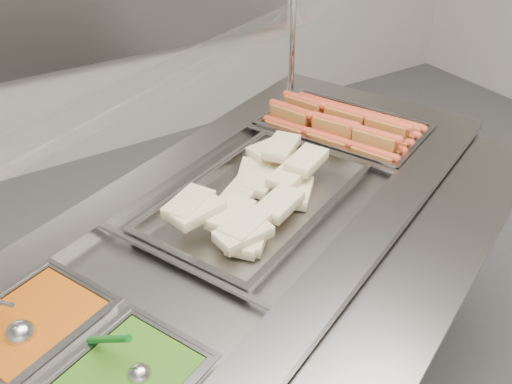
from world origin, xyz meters
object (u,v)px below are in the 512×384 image
serving_spoon (134,369)px  pan_hotdogs (343,135)px  steam_counter (248,315)px  sneeze_guard (180,72)px  pan_wraps (258,204)px  ladle (19,333)px

serving_spoon → pan_hotdogs: bearing=30.3°
steam_counter → serving_spoon: size_ratio=12.11×
steam_counter → serving_spoon: serving_spoon is taller
pan_hotdogs → serving_spoon: bearing=-149.7°
sneeze_guard → pan_wraps: bearing=-51.3°
ladle → serving_spoon: bearing=-52.6°
serving_spoon → sneeze_guard: bearing=54.3°
steam_counter → serving_spoon: bearing=-142.9°
ladle → pan_hotdogs: bearing=17.7°
sneeze_guard → pan_hotdogs: 0.74m
pan_hotdogs → pan_wraps: same height
pan_wraps → serving_spoon: bearing=-144.1°
pan_hotdogs → pan_wraps: bearing=-156.6°
pan_wraps → ladle: size_ratio=4.13×
sneeze_guard → pan_hotdogs: size_ratio=2.55×
pan_wraps → sneeze_guard: bearing=128.7°
ladle → sneeze_guard: bearing=30.7°
pan_wraps → serving_spoon: serving_spoon is taller
pan_hotdogs → pan_wraps: 0.54m
pan_hotdogs → ladle: size_ratio=3.38×
pan_hotdogs → ladle: (-1.20, -0.38, 0.05)m
pan_hotdogs → ladle: ladle is taller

